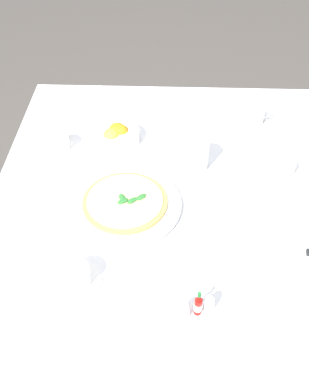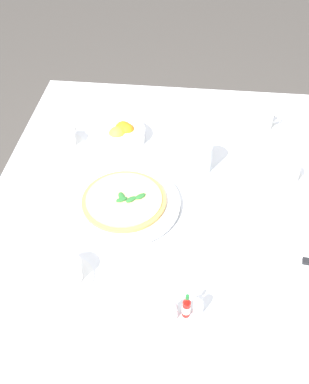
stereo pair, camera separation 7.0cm
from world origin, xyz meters
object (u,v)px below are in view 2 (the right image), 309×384
at_px(pepper_shaker, 174,312).
at_px(coffee_cup_right_edge, 262,122).
at_px(water_glass_center_back, 200,158).
at_px(pizza, 124,200).
at_px(salt_shaker, 198,306).
at_px(pizza_plate, 124,203).
at_px(coffee_cup_left_edge, 68,271).
at_px(coffee_cup_far_right, 65,139).
at_px(coffee_cup_near_left, 286,174).
at_px(hot_sauce_bottle, 186,307).
at_px(citrus_bowl, 123,133).

bearing_deg(pepper_shaker, coffee_cup_right_edge, 72.25).
bearing_deg(water_glass_center_back, pizza, -139.14).
bearing_deg(salt_shaker, pizza_plate, 124.46).
bearing_deg(water_glass_center_back, coffee_cup_right_edge, 49.43).
relative_size(coffee_cup_left_edge, coffee_cup_right_edge, 0.99).
height_order(pizza, coffee_cup_far_right, coffee_cup_far_right).
xyz_separation_m(pizza, coffee_cup_left_edge, (-0.11, -0.27, 0.00)).
bearing_deg(coffee_cup_near_left, hot_sauce_bottle, -119.27).
bearing_deg(salt_shaker, coffee_cup_far_right, 128.38).
relative_size(pizza, coffee_cup_near_left, 1.93).
distance_m(coffee_cup_right_edge, salt_shaker, 0.81).
distance_m(coffee_cup_right_edge, citrus_bowl, 0.50).
relative_size(coffee_cup_near_left, salt_shaker, 2.34).
bearing_deg(pepper_shaker, salt_shaker, 19.65).
bearing_deg(coffee_cup_left_edge, water_glass_center_back, 55.07).
height_order(coffee_cup_far_right, coffee_cup_right_edge, coffee_cup_right_edge).
xyz_separation_m(pizza, hot_sauce_bottle, (0.21, -0.35, 0.01)).
bearing_deg(pepper_shaker, citrus_bowl, 108.66).
height_order(coffee_cup_left_edge, hot_sauce_bottle, hot_sauce_bottle).
bearing_deg(water_glass_center_back, citrus_bowl, 153.96).
xyz_separation_m(pizza_plate, water_glass_center_back, (0.22, 0.19, 0.04)).
xyz_separation_m(pizza, pepper_shaker, (0.18, -0.36, 0.00)).
distance_m(pizza_plate, citrus_bowl, 0.33).
height_order(pizza, coffee_cup_near_left, coffee_cup_near_left).
bearing_deg(coffee_cup_left_edge, citrus_bowl, 85.04).
xyz_separation_m(pizza, coffee_cup_near_left, (0.50, 0.17, 0.00)).
distance_m(pizza_plate, coffee_cup_near_left, 0.52).
distance_m(coffee_cup_left_edge, citrus_bowl, 0.60).
distance_m(citrus_bowl, hot_sauce_bottle, 0.72).
xyz_separation_m(coffee_cup_right_edge, water_glass_center_back, (-0.22, -0.25, 0.02)).
relative_size(coffee_cup_far_right, water_glass_center_back, 1.18).
bearing_deg(coffee_cup_right_edge, pepper_shaker, -107.75).
distance_m(coffee_cup_right_edge, pepper_shaker, 0.84).
height_order(coffee_cup_far_right, salt_shaker, coffee_cup_far_right).
relative_size(salt_shaker, pepper_shaker, 1.00).
height_order(coffee_cup_right_edge, hot_sauce_bottle, hot_sauce_bottle).
bearing_deg(citrus_bowl, salt_shaker, -66.62).
xyz_separation_m(coffee_cup_near_left, pepper_shaker, (-0.32, -0.53, -0.00)).
relative_size(water_glass_center_back, pepper_shaker, 1.96).
bearing_deg(hot_sauce_bottle, salt_shaker, 19.65).
xyz_separation_m(coffee_cup_right_edge, salt_shaker, (-0.20, -0.78, -0.00)).
relative_size(coffee_cup_near_left, hot_sauce_bottle, 1.58).
distance_m(coffee_cup_near_left, water_glass_center_back, 0.28).
bearing_deg(pepper_shaker, pizza_plate, 116.25).
height_order(water_glass_center_back, salt_shaker, water_glass_center_back).
bearing_deg(water_glass_center_back, hot_sauce_bottle, -91.43).
bearing_deg(coffee_cup_left_edge, coffee_cup_right_edge, 52.99).
bearing_deg(water_glass_center_back, pepper_shaker, -94.31).
xyz_separation_m(pizza_plate, coffee_cup_far_right, (-0.25, 0.27, 0.02)).
bearing_deg(citrus_bowl, coffee_cup_left_edge, -94.96).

